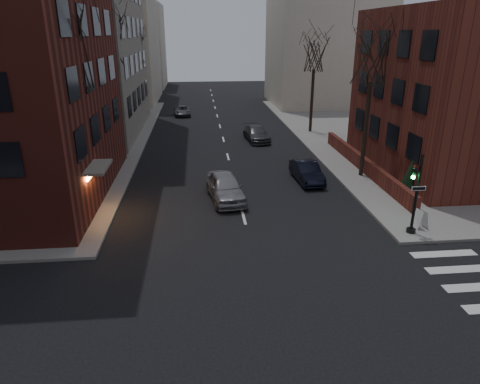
% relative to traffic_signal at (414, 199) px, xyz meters
% --- Properties ---
extents(building_right_brick, '(12.00, 14.00, 11.00)m').
position_rel_traffic_signal_xyz_m(building_right_brick, '(8.56, 10.01, 3.59)').
color(building_right_brick, maroon).
rests_on(building_right_brick, ground).
extents(low_wall_right, '(0.35, 16.00, 1.00)m').
position_rel_traffic_signal_xyz_m(low_wall_right, '(1.36, 10.01, -1.26)').
color(low_wall_right, maroon).
rests_on(low_wall_right, sidewalk_far_right).
extents(building_distant_la, '(14.00, 16.00, 18.00)m').
position_rel_traffic_signal_xyz_m(building_distant_la, '(-22.94, 46.01, 7.09)').
color(building_distant_la, beige).
rests_on(building_distant_la, ground).
extents(building_distant_ra, '(14.00, 14.00, 16.00)m').
position_rel_traffic_signal_xyz_m(building_distant_ra, '(7.06, 41.01, 6.09)').
color(building_distant_ra, beige).
rests_on(building_distant_ra, ground).
extents(building_distant_lb, '(10.00, 12.00, 14.00)m').
position_rel_traffic_signal_xyz_m(building_distant_lb, '(-20.94, 63.01, 5.09)').
color(building_distant_lb, beige).
rests_on(building_distant_lb, ground).
extents(traffic_signal, '(0.76, 0.44, 4.00)m').
position_rel_traffic_signal_xyz_m(traffic_signal, '(0.00, 0.00, 0.00)').
color(traffic_signal, black).
rests_on(traffic_signal, sidewalk_far_right).
extents(tree_left_a, '(4.18, 4.18, 10.26)m').
position_rel_traffic_signal_xyz_m(tree_left_a, '(-16.74, 5.01, 6.56)').
color(tree_left_a, '#2D231C').
rests_on(tree_left_a, sidewalk_far_left).
extents(tree_left_b, '(4.40, 4.40, 10.80)m').
position_rel_traffic_signal_xyz_m(tree_left_b, '(-16.74, 17.01, 7.00)').
color(tree_left_b, '#2D231C').
rests_on(tree_left_b, sidewalk_far_left).
extents(tree_left_c, '(3.96, 3.96, 9.72)m').
position_rel_traffic_signal_xyz_m(tree_left_c, '(-16.74, 31.01, 6.12)').
color(tree_left_c, '#2D231C').
rests_on(tree_left_c, sidewalk_far_left).
extents(tree_right_a, '(3.96, 3.96, 9.72)m').
position_rel_traffic_signal_xyz_m(tree_right_a, '(0.86, 9.01, 6.12)').
color(tree_right_a, '#2D231C').
rests_on(tree_right_a, sidewalk_far_right).
extents(tree_right_b, '(3.74, 3.74, 9.18)m').
position_rel_traffic_signal_xyz_m(tree_right_b, '(0.86, 23.01, 5.68)').
color(tree_right_b, '#2D231C').
rests_on(tree_right_b, sidewalk_far_right).
extents(streetlamp_near, '(0.36, 0.36, 6.28)m').
position_rel_traffic_signal_xyz_m(streetlamp_near, '(-16.14, 13.01, 2.33)').
color(streetlamp_near, black).
rests_on(streetlamp_near, sidewalk_far_left).
extents(streetlamp_far, '(0.36, 0.36, 6.28)m').
position_rel_traffic_signal_xyz_m(streetlamp_far, '(-16.14, 33.01, 2.33)').
color(streetlamp_far, black).
rests_on(streetlamp_far, sidewalk_far_left).
extents(parked_sedan, '(1.65, 4.17, 1.35)m').
position_rel_traffic_signal_xyz_m(parked_sedan, '(-3.11, 8.48, -1.23)').
color(parked_sedan, black).
rests_on(parked_sedan, ground).
extents(car_lane_silver, '(2.48, 4.87, 1.59)m').
position_rel_traffic_signal_xyz_m(car_lane_silver, '(-8.75, 5.69, -1.11)').
color(car_lane_silver, '#949398').
rests_on(car_lane_silver, ground).
extents(car_lane_gray, '(2.31, 4.74, 1.33)m').
position_rel_traffic_signal_xyz_m(car_lane_gray, '(-4.92, 20.17, -1.24)').
color(car_lane_gray, '#3D3D41').
rests_on(car_lane_gray, ground).
extents(car_lane_far, '(2.05, 4.10, 1.11)m').
position_rel_traffic_signal_xyz_m(car_lane_far, '(-12.08, 33.67, -1.35)').
color(car_lane_far, '#434247').
rests_on(car_lane_far, ground).
extents(sandwich_board, '(0.49, 0.64, 0.96)m').
position_rel_traffic_signal_xyz_m(sandwich_board, '(0.77, 0.50, -1.28)').
color(sandwich_board, white).
rests_on(sandwich_board, sidewalk_far_right).
extents(evergreen_shrub, '(1.69, 1.69, 2.27)m').
position_rel_traffic_signal_xyz_m(evergreen_shrub, '(2.56, 5.34, -0.62)').
color(evergreen_shrub, '#183216').
rests_on(evergreen_shrub, sidewalk_far_right).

